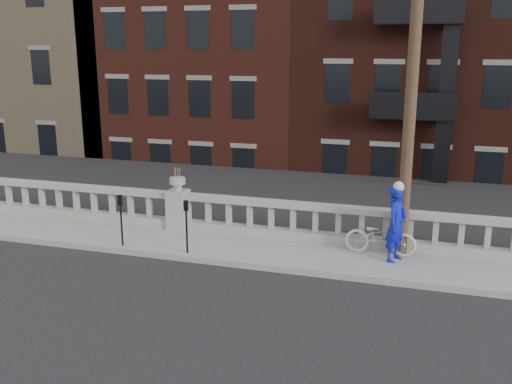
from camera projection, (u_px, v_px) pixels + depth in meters
ground at (106, 287)px, 12.72m from camera, size 120.00×120.00×0.00m
sidewalk at (165, 241)px, 15.48m from camera, size 32.00×2.20×0.15m
balustrade at (179, 211)px, 16.21m from camera, size 28.00×0.34×1.03m
planter_pedestal at (178, 205)px, 16.17m from camera, size 0.55×0.55×1.76m
lower_level at (322, 91)px, 33.24m from camera, size 80.00×44.00×20.80m
utility_pole at (415, 45)px, 12.99m from camera, size 1.60×0.28×10.00m
parking_meter_c at (121, 214)px, 14.68m from camera, size 0.10×0.09×1.36m
parking_meter_d at (186, 221)px, 14.16m from camera, size 0.10×0.09×1.36m
bicycle at (381, 236)px, 14.18m from camera, size 1.74×0.61×0.91m
cyclist at (396, 224)px, 13.64m from camera, size 0.66×0.79×1.86m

